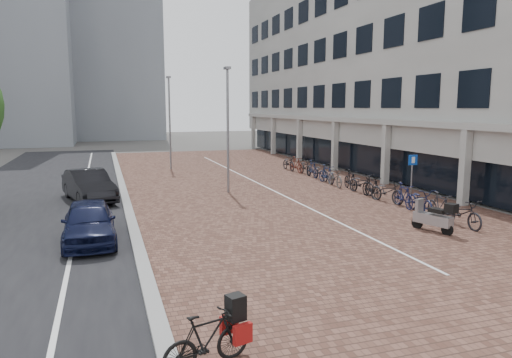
# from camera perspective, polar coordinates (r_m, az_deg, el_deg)

# --- Properties ---
(ground) EXTENTS (140.00, 140.00, 0.00)m
(ground) POSITION_cam_1_polar(r_m,az_deg,el_deg) (14.38, 7.49, -8.58)
(ground) COLOR #474442
(ground) RESTS_ON ground
(plaza_brick) EXTENTS (14.50, 42.00, 0.04)m
(plaza_brick) POSITION_cam_1_polar(r_m,az_deg,el_deg) (25.99, 0.11, -0.71)
(plaza_brick) COLOR brown
(plaza_brick) RESTS_ON ground
(street_asphalt) EXTENTS (8.00, 50.00, 0.03)m
(street_asphalt) POSITION_cam_1_polar(r_m,az_deg,el_deg) (24.93, -24.71, -1.93)
(street_asphalt) COLOR black
(street_asphalt) RESTS_ON ground
(curb) EXTENTS (0.35, 42.00, 0.14)m
(curb) POSITION_cam_1_polar(r_m,az_deg,el_deg) (24.75, -15.72, -1.37)
(curb) COLOR gray
(curb) RESTS_ON ground
(lane_line) EXTENTS (0.12, 44.00, 0.00)m
(lane_line) POSITION_cam_1_polar(r_m,az_deg,el_deg) (24.76, -20.11, -1.69)
(lane_line) COLOR white
(lane_line) RESTS_ON street_asphalt
(parking_line) EXTENTS (0.10, 30.00, 0.00)m
(parking_line) POSITION_cam_1_polar(r_m,az_deg,el_deg) (26.05, 0.53, -0.64)
(parking_line) COLOR white
(parking_line) RESTS_ON plaza_brick
(office_building) EXTENTS (8.40, 40.00, 15.00)m
(office_building) POSITION_cam_1_polar(r_m,az_deg,el_deg) (34.37, 16.19, 15.35)
(office_building) COLOR #ACACA6
(office_building) RESTS_ON ground
(bg_towers) EXTENTS (33.00, 23.00, 32.00)m
(bg_towers) POSITION_cam_1_polar(r_m,az_deg,el_deg) (62.64, -26.64, 16.70)
(bg_towers) COLOR gray
(bg_towers) RESTS_ON ground
(car_navy) EXTENTS (1.65, 3.95, 1.34)m
(car_navy) POSITION_cam_1_polar(r_m,az_deg,el_deg) (15.81, -19.51, -4.91)
(car_navy) COLOR black
(car_navy) RESTS_ON ground
(car_dark) EXTENTS (2.61, 4.61, 1.44)m
(car_dark) POSITION_cam_1_polar(r_m,az_deg,el_deg) (22.74, -19.53, -0.76)
(car_dark) COLOR black
(car_dark) RESTS_ON ground
(hero_bike) EXTENTS (1.66, 0.88, 1.13)m
(hero_bike) POSITION_cam_1_polar(r_m,az_deg,el_deg) (8.16, -5.93, -18.67)
(hero_bike) COLOR black
(hero_bike) RESTS_ON ground
(scooter_front) EXTENTS (0.99, 1.68, 1.10)m
(scooter_front) POSITION_cam_1_polar(r_m,az_deg,el_deg) (17.25, 20.58, -4.26)
(scooter_front) COLOR gray
(scooter_front) RESTS_ON ground
(parking_sign) EXTENTS (0.45, 0.10, 2.16)m
(parking_sign) POSITION_cam_1_polar(r_m,az_deg,el_deg) (22.07, 18.32, 0.87)
(parking_sign) COLOR slate
(parking_sign) RESTS_ON ground
(lamp_near) EXTENTS (0.12, 0.12, 6.11)m
(lamp_near) POSITION_cam_1_polar(r_m,az_deg,el_deg) (23.31, -3.42, 5.72)
(lamp_near) COLOR slate
(lamp_near) RESTS_ON ground
(lamp_far) EXTENTS (0.12, 0.12, 6.23)m
(lamp_far) POSITION_cam_1_polar(r_m,az_deg,el_deg) (32.73, -10.37, 6.55)
(lamp_far) COLOR slate
(lamp_far) RESTS_ON ground
(bike_row) EXTENTS (1.20, 18.08, 1.05)m
(bike_row) POSITION_cam_1_polar(r_m,az_deg,el_deg) (24.84, 11.15, -0.12)
(bike_row) COLOR black
(bike_row) RESTS_ON ground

